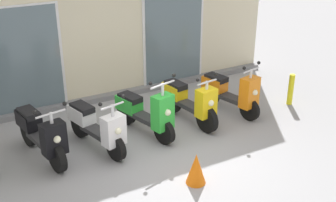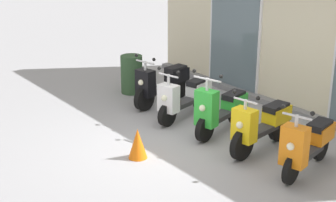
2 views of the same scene
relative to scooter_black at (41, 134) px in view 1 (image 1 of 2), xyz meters
name	(u,v)px [view 1 (image 1 of 2)]	position (x,y,z in m)	size (l,w,h in m)	color
ground_plane	(170,156)	(1.95, -1.04, -0.47)	(40.00, 40.00, 0.00)	#939399
storefront_facade	(100,17)	(1.95, 2.05, 1.36)	(8.55, 0.50, 3.80)	beige
scooter_black	(41,134)	(0.00, 0.00, 0.00)	(0.66, 1.64, 1.18)	black
scooter_white	(96,126)	(0.95, -0.14, -0.02)	(0.71, 1.57, 1.15)	black
scooter_green	(146,112)	(1.95, -0.10, 0.00)	(0.76, 1.56, 1.30)	black
scooter_yellow	(189,101)	(2.93, -0.06, 0.00)	(0.60, 1.64, 1.16)	black
scooter_orange	(231,91)	(3.94, -0.11, 0.02)	(0.68, 1.51, 1.21)	black
traffic_cone	(196,169)	(1.92, -1.93, -0.21)	(0.32, 0.32, 0.52)	orange
curb_bollard	(291,89)	(5.35, -0.40, -0.12)	(0.12, 0.12, 0.70)	yellow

